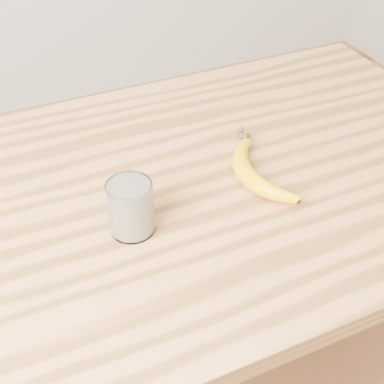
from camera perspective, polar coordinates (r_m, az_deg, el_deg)
name	(u,v)px	position (r m, az deg, el deg)	size (l,w,h in m)	color
table	(213,222)	(1.14, 2.22, -3.22)	(1.20, 0.80, 0.90)	#B87D41
smoothie_glass	(131,207)	(0.91, -6.56, -1.64)	(0.08, 0.08, 0.10)	white
banana	(246,175)	(1.03, 5.80, 1.80)	(0.11, 0.30, 0.04)	#EABA00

